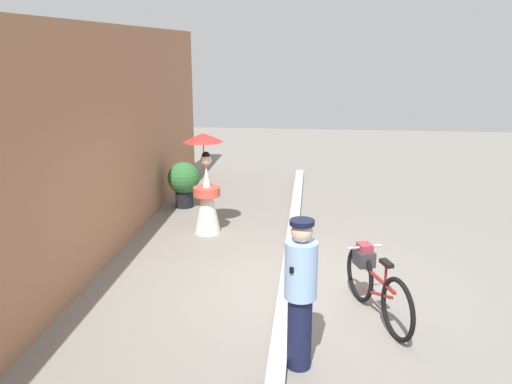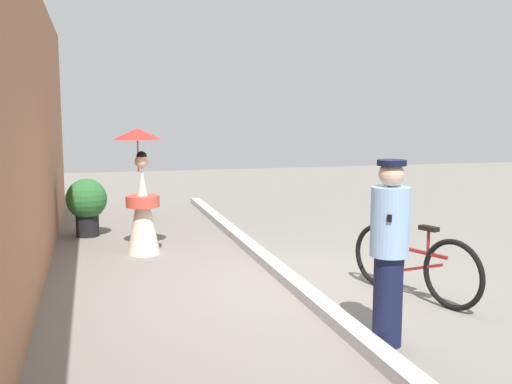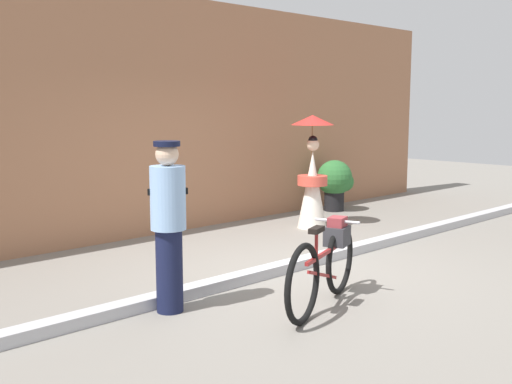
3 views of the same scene
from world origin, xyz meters
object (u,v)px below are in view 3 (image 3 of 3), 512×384
object	(u,v)px
person_with_parasol	(312,174)
potted_plant_by_door	(336,181)
bicycle_near_officer	(325,262)
person_officer	(168,222)

from	to	relation	value
person_with_parasol	potted_plant_by_door	bearing A→B (deg)	26.66
bicycle_near_officer	person_officer	distance (m)	1.60
bicycle_near_officer	potted_plant_by_door	bearing A→B (deg)	38.35
bicycle_near_officer	person_officer	xyz separation A→B (m)	(-1.24, 0.92, 0.44)
person_officer	person_with_parasol	bearing A→B (deg)	23.72
person_with_parasol	person_officer	bearing A→B (deg)	-156.28
person_with_parasol	potted_plant_by_door	size ratio (longest dim) A/B	1.89
bicycle_near_officer	person_with_parasol	size ratio (longest dim) A/B	0.92
person_officer	potted_plant_by_door	size ratio (longest dim) A/B	1.70
person_officer	bicycle_near_officer	bearing A→B (deg)	-36.44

